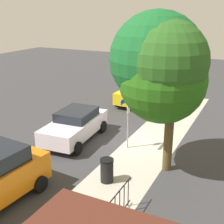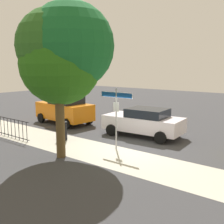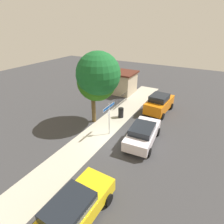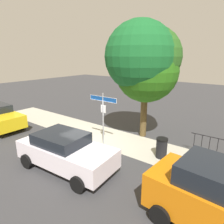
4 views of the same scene
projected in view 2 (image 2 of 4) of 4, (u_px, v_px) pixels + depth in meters
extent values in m
plane|color=#38383A|center=(130.00, 149.00, 12.94)|extent=(60.00, 60.00, 0.00)
cube|color=#B4AF9F|center=(80.00, 148.00, 13.14)|extent=(24.00, 2.60, 0.00)
cylinder|color=#9EA0A5|center=(116.00, 119.00, 12.69)|extent=(0.07, 0.07, 2.87)
cube|color=#144799|center=(116.00, 95.00, 12.50)|extent=(1.74, 0.02, 0.22)
cube|color=white|center=(116.00, 95.00, 12.51)|extent=(1.77, 0.02, 0.25)
cube|color=silver|center=(116.00, 107.00, 12.58)|extent=(0.32, 0.02, 0.42)
cylinder|color=brown|center=(60.00, 121.00, 11.56)|extent=(0.38, 0.38, 3.19)
sphere|color=#285A1D|center=(55.00, 46.00, 11.40)|extent=(3.19, 3.19, 3.19)
sphere|color=#175D28|center=(70.00, 46.00, 11.54)|extent=(3.76, 3.76, 3.76)
sphere|color=#266214|center=(61.00, 64.00, 11.54)|extent=(3.46, 3.46, 3.46)
cube|color=white|center=(143.00, 123.00, 15.23)|extent=(4.49, 2.16, 0.79)
cube|color=black|center=(147.00, 113.00, 14.98)|extent=(2.21, 1.78, 0.46)
cylinder|color=black|center=(112.00, 130.00, 15.36)|extent=(0.65, 0.27, 0.64)
cylinder|color=black|center=(128.00, 124.00, 16.87)|extent=(0.65, 0.27, 0.64)
cylinder|color=black|center=(161.00, 138.00, 13.72)|extent=(0.65, 0.27, 0.64)
cylinder|color=black|center=(174.00, 130.00, 15.24)|extent=(0.65, 0.27, 0.64)
cube|color=orange|center=(64.00, 111.00, 18.52)|extent=(4.28, 2.17, 1.07)
cube|color=black|center=(66.00, 99.00, 18.21)|extent=(2.11, 1.78, 0.58)
cylinder|color=black|center=(41.00, 118.00, 18.88)|extent=(0.66, 0.27, 0.64)
cylinder|color=black|center=(63.00, 114.00, 20.22)|extent=(0.66, 0.27, 0.64)
cylinder|color=black|center=(67.00, 124.00, 17.00)|extent=(0.66, 0.27, 0.64)
cylinder|color=black|center=(89.00, 120.00, 18.33)|extent=(0.66, 0.27, 0.64)
cylinder|color=black|center=(9.00, 119.00, 14.86)|extent=(3.50, 0.04, 0.04)
cylinder|color=black|center=(10.00, 135.00, 15.01)|extent=(3.50, 0.04, 0.04)
cylinder|color=black|center=(27.00, 132.00, 13.99)|extent=(0.03, 0.03, 1.05)
cylinder|color=black|center=(23.00, 131.00, 14.20)|extent=(0.03, 0.03, 1.05)
cylinder|color=black|center=(19.00, 130.00, 14.41)|extent=(0.03, 0.03, 1.05)
cylinder|color=black|center=(15.00, 129.00, 14.63)|extent=(0.03, 0.03, 1.05)
cylinder|color=black|center=(11.00, 128.00, 14.84)|extent=(0.03, 0.03, 1.05)
cylinder|color=black|center=(8.00, 127.00, 15.05)|extent=(0.03, 0.03, 1.05)
cylinder|color=black|center=(4.00, 127.00, 15.26)|extent=(0.03, 0.03, 1.05)
cylinder|color=black|center=(1.00, 126.00, 15.48)|extent=(0.03, 0.03, 1.05)
cylinder|color=black|center=(62.00, 132.00, 14.41)|extent=(0.52, 0.52, 0.90)
cylinder|color=black|center=(62.00, 123.00, 14.33)|extent=(0.55, 0.55, 0.08)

